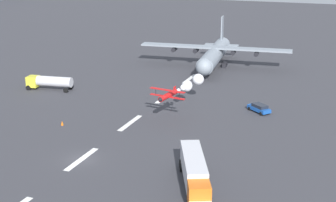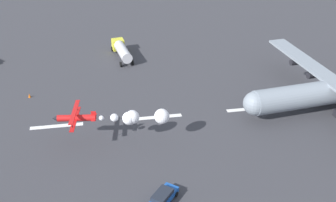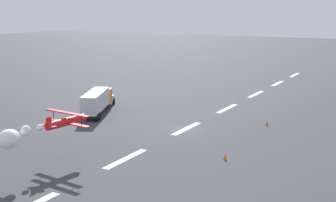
# 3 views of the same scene
# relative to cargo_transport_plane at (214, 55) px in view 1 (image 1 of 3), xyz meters

# --- Properties ---
(ground_plane) EXTENTS (440.00, 440.00, 0.00)m
(ground_plane) POSITION_rel_cargo_transport_plane_xyz_m (-58.19, 2.18, -3.35)
(ground_plane) COLOR #38383D
(ground_plane) RESTS_ON ground
(runway_stripe_4) EXTENTS (8.00, 0.90, 0.01)m
(runway_stripe_4) POSITION_rel_cargo_transport_plane_xyz_m (-58.19, 2.18, -3.34)
(runway_stripe_4) COLOR white
(runway_stripe_4) RESTS_ON ground
(runway_stripe_5) EXTENTS (8.00, 0.90, 0.01)m
(runway_stripe_5) POSITION_rel_cargo_transport_plane_xyz_m (-42.65, 2.18, -3.34)
(runway_stripe_5) COLOR white
(runway_stripe_5) RESTS_ON ground
(runway_stripe_6) EXTENTS (8.00, 0.90, 0.01)m
(runway_stripe_6) POSITION_rel_cargo_transport_plane_xyz_m (-27.10, 2.18, -3.34)
(runway_stripe_6) COLOR white
(runway_stripe_6) RESTS_ON ground
(runway_stripe_7) EXTENTS (8.00, 0.90, 0.01)m
(runway_stripe_7) POSITION_rel_cargo_transport_plane_xyz_m (-11.56, 2.18, -3.34)
(runway_stripe_7) COLOR white
(runway_stripe_7) RESTS_ON ground
(cargo_transport_plane) EXTENTS (29.00, 37.21, 11.13)m
(cargo_transport_plane) POSITION_rel_cargo_transport_plane_xyz_m (0.00, 0.00, 0.00)
(cargo_transport_plane) COLOR gray
(cargo_transport_plane) RESTS_ON ground
(stunt_biplane_red) EXTENTS (16.16, 6.54, 2.29)m
(stunt_biplane_red) POSITION_rel_cargo_transport_plane_xyz_m (-31.92, -4.15, 1.02)
(stunt_biplane_red) COLOR red
(semi_truck_orange) EXTENTS (14.03, 8.40, 3.70)m
(semi_truck_orange) POSITION_rel_cargo_transport_plane_xyz_m (-60.52, -15.16, -1.23)
(semi_truck_orange) COLOR silver
(semi_truck_orange) RESTS_ON ground
(fuel_tanker_truck) EXTENTS (4.12, 9.92, 2.90)m
(fuel_tanker_truck) POSITION_rel_cargo_transport_plane_xyz_m (-30.81, 26.53, -1.60)
(fuel_tanker_truck) COLOR yellow
(fuel_tanker_truck) RESTS_ON ground
(followme_car_yellow) EXTENTS (4.31, 4.69, 1.52)m
(followme_car_yellow) POSITION_rel_cargo_transport_plane_xyz_m (-29.15, -16.97, -2.54)
(followme_car_yellow) COLOR #194CA5
(followme_car_yellow) RESTS_ON ground
(traffic_cone_far) EXTENTS (0.44, 0.44, 0.75)m
(traffic_cone_far) POSITION_rel_cargo_transport_plane_xyz_m (-47.76, 12.24, -2.97)
(traffic_cone_far) COLOR orange
(traffic_cone_far) RESTS_ON ground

